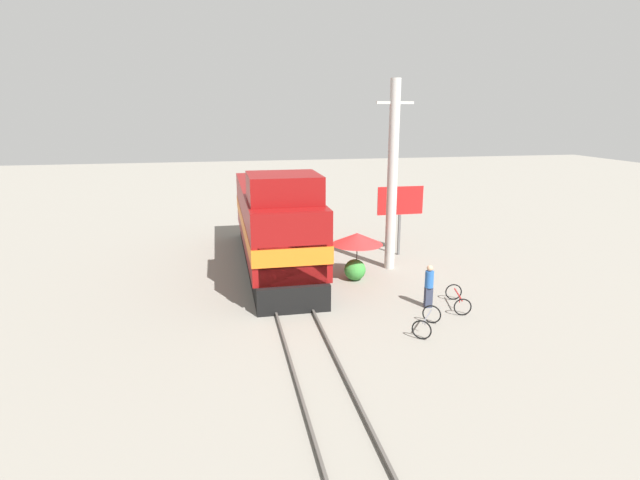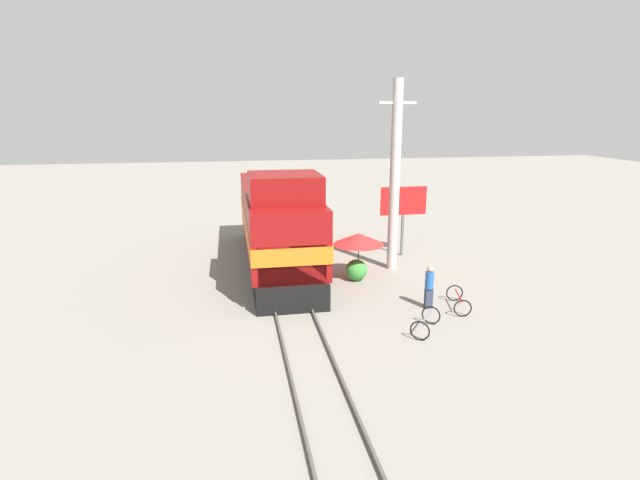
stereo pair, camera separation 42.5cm
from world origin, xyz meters
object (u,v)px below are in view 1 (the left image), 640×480
object	(u,v)px
utility_pole	(392,176)
person_bystander	(429,285)
locomotive	(275,225)
vendor_umbrella	(357,239)
billboard_sign	(400,204)
bicycle_spare	(427,321)
bicycle	(458,299)

from	to	relation	value
utility_pole	person_bystander	size ratio (longest dim) A/B	5.16
locomotive	vendor_umbrella	size ratio (longest dim) A/B	5.61
billboard_sign	bicycle_spare	bearing A→B (deg)	-104.32
utility_pole	person_bystander	bearing A→B (deg)	-92.22
locomotive	vendor_umbrella	distance (m)	4.32
utility_pole	vendor_umbrella	distance (m)	3.57
utility_pole	bicycle_spare	xyz separation A→B (m)	(-1.15, -7.33, -4.22)
vendor_umbrella	bicycle	bearing A→B (deg)	-55.02
locomotive	utility_pole	bearing A→B (deg)	-13.07
utility_pole	person_bystander	distance (m)	6.39
bicycle_spare	vendor_umbrella	bearing A→B (deg)	135.12
billboard_sign	person_bystander	size ratio (longest dim) A/B	2.13
vendor_umbrella	bicycle_spare	bearing A→B (deg)	-81.74
locomotive	bicycle	xyz separation A→B (m)	(6.50, -6.79, -1.79)
billboard_sign	bicycle_spare	size ratio (longest dim) A/B	2.26
person_bystander	bicycle_spare	size ratio (longest dim) A/B	1.06
locomotive	bicycle	bearing A→B (deg)	-46.24
locomotive	bicycle_spare	bearing A→B (deg)	-62.98
billboard_sign	person_bystander	xyz separation A→B (m)	(-1.47, -7.40, -1.86)
bicycle_spare	utility_pole	bearing A→B (deg)	117.92
vendor_umbrella	person_bystander	size ratio (longest dim) A/B	1.34
vendor_umbrella	bicycle	size ratio (longest dim) A/B	1.31
locomotive	billboard_sign	distance (m)	6.90
bicycle	vendor_umbrella	bearing A→B (deg)	139.30
utility_pole	person_bystander	world-z (taller)	utility_pole
vendor_umbrella	bicycle_spare	world-z (taller)	vendor_umbrella
bicycle_spare	person_bystander	bearing A→B (deg)	102.25
utility_pole	bicycle_spare	bearing A→B (deg)	-98.93
person_bystander	bicycle_spare	world-z (taller)	person_bystander
bicycle_spare	locomotive	bearing A→B (deg)	153.87
locomotive	utility_pole	world-z (taller)	utility_pole
utility_pole	billboard_sign	xyz separation A→B (m)	(1.27, 2.14, -1.76)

